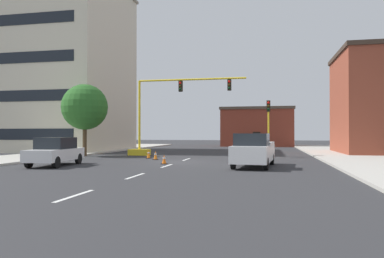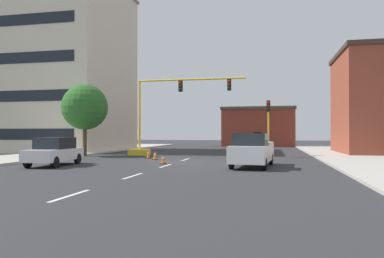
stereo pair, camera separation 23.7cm
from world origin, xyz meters
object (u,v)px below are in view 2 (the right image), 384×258
(sedan_white_near_left, at_px, (55,151))
(traffic_cone_roadside_a, at_px, (148,154))
(tree_left_near, at_px, (85,107))
(traffic_cone_roadside_b, at_px, (163,159))
(traffic_light_pole_right, at_px, (268,115))
(traffic_cone_roadside_c, at_px, (155,155))
(traffic_signal_gantry, at_px, (155,130))
(pickup_truck_white, at_px, (252,150))

(sedan_white_near_left, xyz_separation_m, traffic_cone_roadside_a, (3.53, 7.44, -0.55))
(tree_left_near, bearing_deg, traffic_cone_roadside_b, -35.79)
(traffic_light_pole_right, bearing_deg, traffic_cone_roadside_c, -146.74)
(traffic_cone_roadside_a, distance_m, traffic_cone_roadside_b, 5.58)
(traffic_cone_roadside_c, bearing_deg, tree_left_near, 158.72)
(sedan_white_near_left, xyz_separation_m, traffic_cone_roadside_b, (6.20, 2.53, -0.59))
(traffic_signal_gantry, distance_m, pickup_truck_white, 13.37)
(tree_left_near, distance_m, traffic_cone_roadside_a, 7.66)
(pickup_truck_white, xyz_separation_m, traffic_cone_roadside_c, (-7.48, 4.54, -0.65))
(traffic_light_pole_right, xyz_separation_m, pickup_truck_white, (-0.89, -10.03, -2.55))
(sedan_white_near_left, bearing_deg, pickup_truck_white, 7.93)
(tree_left_near, relative_size, traffic_cone_roadside_b, 10.28)
(traffic_signal_gantry, height_order, sedan_white_near_left, traffic_signal_gantry)
(traffic_signal_gantry, height_order, pickup_truck_white, traffic_signal_gantry)
(pickup_truck_white, bearing_deg, traffic_cone_roadside_b, 171.43)
(tree_left_near, distance_m, sedan_white_near_left, 10.07)
(traffic_signal_gantry, xyz_separation_m, pickup_truck_white, (9.16, -9.65, -1.36))
(traffic_light_pole_right, relative_size, traffic_cone_roadside_a, 7.01)
(traffic_signal_gantry, bearing_deg, traffic_cone_roadside_c, -71.80)
(sedan_white_near_left, bearing_deg, traffic_light_pole_right, 42.29)
(sedan_white_near_left, bearing_deg, traffic_signal_gantry, 76.10)
(tree_left_near, xyz_separation_m, sedan_white_near_left, (2.84, -9.05, -3.38))
(tree_left_near, height_order, traffic_cone_roadside_b, tree_left_near)
(traffic_signal_gantry, distance_m, sedan_white_near_left, 11.74)
(traffic_cone_roadside_a, bearing_deg, sedan_white_near_left, -115.40)
(traffic_signal_gantry, relative_size, traffic_cone_roadside_a, 15.38)
(traffic_signal_gantry, height_order, traffic_cone_roadside_b, traffic_signal_gantry)
(tree_left_near, relative_size, pickup_truck_white, 1.13)
(traffic_light_pole_right, distance_m, traffic_cone_roadside_b, 11.78)
(traffic_light_pole_right, xyz_separation_m, tree_left_near, (-15.70, -2.65, 0.74))
(tree_left_near, xyz_separation_m, traffic_cone_roadside_b, (9.04, -6.52, -3.97))
(traffic_light_pole_right, distance_m, sedan_white_near_left, 17.59)
(traffic_signal_gantry, xyz_separation_m, tree_left_near, (-5.64, -2.26, 1.94))
(traffic_cone_roadside_b, bearing_deg, tree_left_near, 144.21)
(traffic_light_pole_right, bearing_deg, pickup_truck_white, -95.10)
(tree_left_near, xyz_separation_m, traffic_cone_roadside_a, (6.37, -1.61, -3.93))
(traffic_cone_roadside_a, relative_size, traffic_cone_roadside_c, 1.04)
(traffic_signal_gantry, bearing_deg, tree_left_near, -158.15)
(traffic_signal_gantry, distance_m, traffic_light_pole_right, 10.14)
(pickup_truck_white, distance_m, sedan_white_near_left, 12.08)
(traffic_cone_roadside_b, bearing_deg, traffic_cone_roadside_a, 118.58)
(pickup_truck_white, relative_size, sedan_white_near_left, 1.20)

